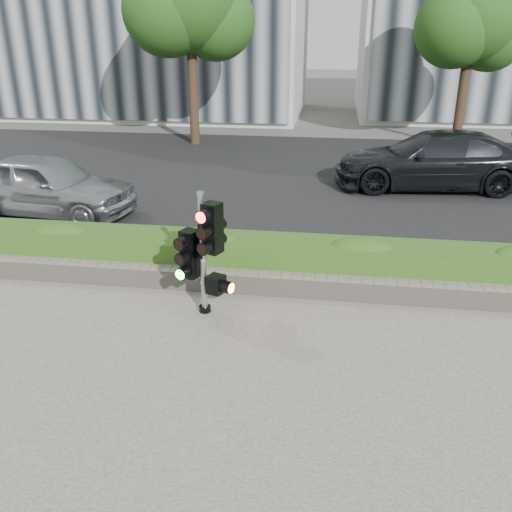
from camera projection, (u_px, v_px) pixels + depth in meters
name	position (u px, v px, depth m)	size (l,w,h in m)	color
ground	(253.00, 356.00, 7.40)	(120.00, 120.00, 0.00)	#51514C
sidewalk	(213.00, 500.00, 5.11)	(16.00, 11.00, 0.03)	#9E9389
road	(302.00, 176.00, 16.52)	(60.00, 13.00, 0.02)	black
curb	(278.00, 262.00, 10.25)	(60.00, 0.25, 0.12)	gray
stone_wall	(270.00, 283.00, 9.05)	(12.00, 0.32, 0.34)	gray
hedge	(275.00, 259.00, 9.58)	(12.00, 1.00, 0.68)	#5F942D
tree_left	(189.00, 2.00, 19.36)	(4.61, 4.03, 7.34)	black
tree_right	(472.00, 19.00, 19.14)	(4.10, 3.58, 6.53)	black
traffic_signal	(205.00, 248.00, 8.11)	(0.72, 0.60, 1.94)	black
car_silver	(46.00, 185.00, 12.77)	(1.70, 4.21, 1.44)	#A0A1A6
car_dark	(433.00, 160.00, 14.98)	(2.18, 5.37, 1.56)	black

